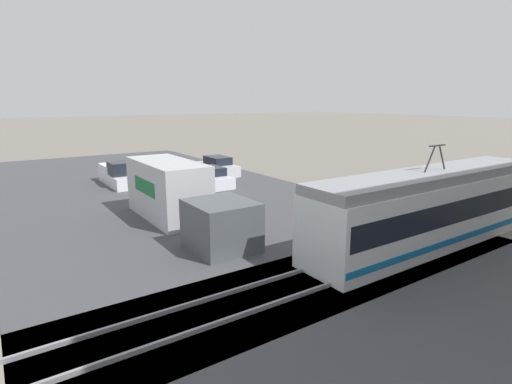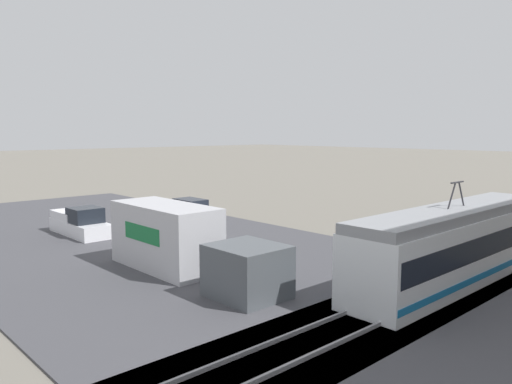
{
  "view_description": "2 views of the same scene",
  "coord_description": "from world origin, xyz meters",
  "views": [
    {
      "loc": [
        9.67,
        24.06,
        6.34
      ],
      "look_at": [
        -2.06,
        6.73,
        1.56
      ],
      "focal_mm": 28.0,
      "sensor_mm": 36.0,
      "label": 1
    },
    {
      "loc": [
        14.6,
        24.06,
        6.68
      ],
      "look_at": [
        -3.55,
        4.48,
        3.42
      ],
      "focal_mm": 35.0,
      "sensor_mm": 36.0,
      "label": 2
    }
  ],
  "objects": [
    {
      "name": "ground_plane",
      "position": [
        0.0,
        0.0,
        0.0
      ],
      "size": [
        320.0,
        320.0,
        0.0
      ],
      "primitive_type": "plane",
      "color": "slate"
    },
    {
      "name": "road_surface",
      "position": [
        0.0,
        0.0,
        0.04
      ],
      "size": [
        19.98,
        50.79,
        0.08
      ],
      "color": "#424247",
      "rests_on": "ground"
    },
    {
      "name": "rail_bed",
      "position": [
        0.0,
        14.23,
        0.05
      ],
      "size": [
        58.57,
        4.4,
        0.22
      ],
      "color": "gray",
      "rests_on": "ground"
    },
    {
      "name": "light_rail_tram",
      "position": [
        -6.42,
        14.23,
        1.68
      ],
      "size": [
        13.64,
        2.74,
        4.43
      ],
      "color": "white",
      "rests_on": "ground"
    },
    {
      "name": "box_truck",
      "position": [
        1.72,
        5.15,
        1.51
      ],
      "size": [
        2.6,
        10.43,
        3.1
      ],
      "color": "#4C5156",
      "rests_on": "ground"
    },
    {
      "name": "pickup_truck",
      "position": [
        1.45,
        -6.61,
        0.77
      ],
      "size": [
        1.96,
        5.47,
        1.83
      ],
      "color": "silver",
      "rests_on": "ground"
    },
    {
      "name": "sedan_car_0",
      "position": [
        -4.15,
        -2.41,
        0.67
      ],
      "size": [
        1.74,
        4.34,
        1.44
      ],
      "rotation": [
        0.0,
        0.0,
        3.14
      ],
      "color": "silver",
      "rests_on": "ground"
    },
    {
      "name": "sedan_car_1",
      "position": [
        -6.92,
        -6.41,
        0.72
      ],
      "size": [
        1.86,
        4.73,
        1.56
      ],
      "color": "silver",
      "rests_on": "ground"
    }
  ]
}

